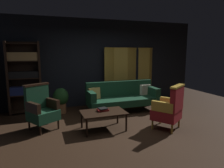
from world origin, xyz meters
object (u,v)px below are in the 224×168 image
(potted_plant, at_px, (61,99))
(book_black_cloth, at_px, (103,109))
(velvet_couch, at_px, (122,96))
(armchair_wing_left, at_px, (41,108))
(coffee_table, at_px, (103,114))
(book_red_leather, at_px, (103,110))
(folding_screen, at_px, (132,74))
(bookshelf, at_px, (24,76))
(armchair_gilt_accent, at_px, (169,108))

(potted_plant, height_order, book_black_cloth, potted_plant)
(velvet_couch, xyz_separation_m, armchair_wing_left, (-2.29, -0.70, 0.04))
(coffee_table, relative_size, potted_plant, 1.36)
(potted_plant, xyz_separation_m, book_red_leather, (0.80, -1.54, 0.02))
(coffee_table, height_order, book_red_leather, book_red_leather)
(folding_screen, xyz_separation_m, potted_plant, (-2.49, -0.50, -0.57))
(bookshelf, bearing_deg, armchair_wing_left, -73.98)
(velvet_couch, relative_size, armchair_wing_left, 2.04)
(bookshelf, height_order, book_red_leather, bookshelf)
(book_black_cloth, bearing_deg, armchair_gilt_accent, -20.94)
(velvet_couch, height_order, armchair_wing_left, armchair_wing_left)
(bookshelf, relative_size, armchair_wing_left, 1.97)
(book_red_leather, bearing_deg, folding_screen, 50.45)
(book_black_cloth, bearing_deg, armchair_wing_left, 161.43)
(bookshelf, xyz_separation_m, coffee_table, (1.74, -1.96, -0.70))
(armchair_wing_left, bearing_deg, potted_plant, 63.87)
(folding_screen, xyz_separation_m, coffee_table, (-1.70, -2.12, -0.61))
(coffee_table, distance_m, book_black_cloth, 0.12)
(velvet_couch, height_order, armchair_gilt_accent, armchair_gilt_accent)
(folding_screen, distance_m, armchair_gilt_accent, 2.65)
(velvet_couch, height_order, potted_plant, velvet_couch)
(coffee_table, distance_m, armchair_gilt_accent, 1.51)
(bookshelf, distance_m, armchair_gilt_accent, 4.04)
(folding_screen, relative_size, bookshelf, 1.04)
(velvet_couch, xyz_separation_m, potted_plant, (-1.75, 0.39, -0.03))
(folding_screen, xyz_separation_m, armchair_wing_left, (-3.02, -1.60, -0.50))
(bookshelf, relative_size, book_black_cloth, 10.74)
(armchair_wing_left, distance_m, potted_plant, 1.22)
(bookshelf, bearing_deg, velvet_couch, -15.35)
(velvet_couch, xyz_separation_m, armchair_gilt_accent, (0.47, -1.69, 0.04))
(book_red_leather, bearing_deg, armchair_wing_left, 161.43)
(velvet_couch, xyz_separation_m, book_black_cloth, (-0.95, -1.15, 0.03))
(folding_screen, distance_m, armchair_wing_left, 3.45)
(armchair_gilt_accent, distance_m, armchair_wing_left, 2.93)
(folding_screen, xyz_separation_m, book_red_leather, (-1.69, -2.05, -0.54))
(coffee_table, bearing_deg, potted_plant, 116.14)
(book_red_leather, height_order, book_black_cloth, book_black_cloth)
(armchair_gilt_accent, distance_m, book_red_leather, 1.52)
(folding_screen, bearing_deg, coffee_table, -128.71)
(armchair_gilt_accent, xyz_separation_m, potted_plant, (-2.22, 2.09, -0.07))
(coffee_table, distance_m, book_red_leather, 0.10)
(coffee_table, bearing_deg, book_black_cloth, 85.26)
(coffee_table, height_order, potted_plant, potted_plant)
(folding_screen, relative_size, coffee_table, 2.13)
(coffee_table, bearing_deg, book_red_leather, 85.26)
(coffee_table, bearing_deg, armchair_gilt_accent, -18.41)
(book_red_leather, bearing_deg, potted_plant, 117.31)
(folding_screen, height_order, velvet_couch, folding_screen)
(velvet_couch, bearing_deg, book_black_cloth, -129.62)
(bookshelf, xyz_separation_m, book_black_cloth, (1.75, -1.89, -0.60))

